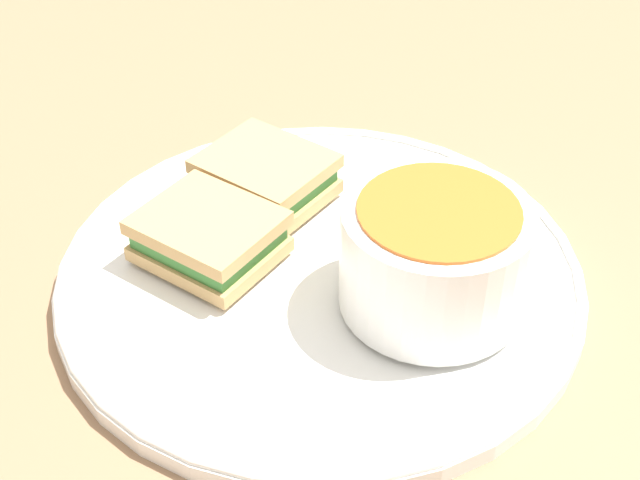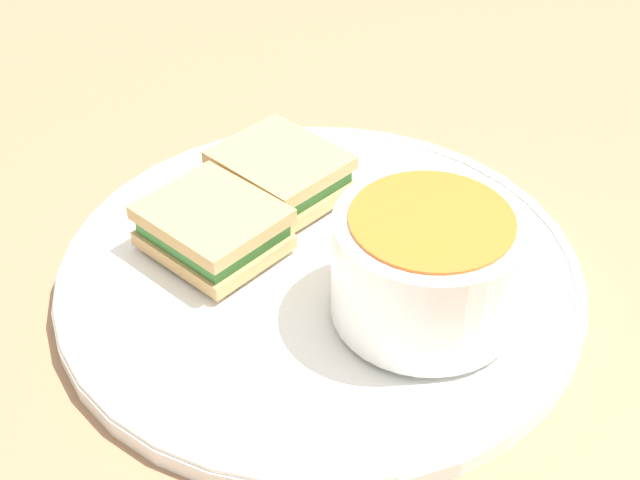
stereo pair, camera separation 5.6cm
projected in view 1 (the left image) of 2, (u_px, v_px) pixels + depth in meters
ground_plane at (320, 283)px, 0.58m from camera, size 2.40×2.40×0.00m
plate at (320, 273)px, 0.58m from camera, size 0.34×0.34×0.02m
soup_bowl at (434, 256)px, 0.53m from camera, size 0.11×0.11×0.07m
spoon at (380, 194)px, 0.63m from camera, size 0.04×0.11×0.01m
sandwich_half_near at (266, 176)px, 0.62m from camera, size 0.10×0.10×0.03m
sandwich_half_far at (209, 236)px, 0.57m from camera, size 0.10×0.10×0.03m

